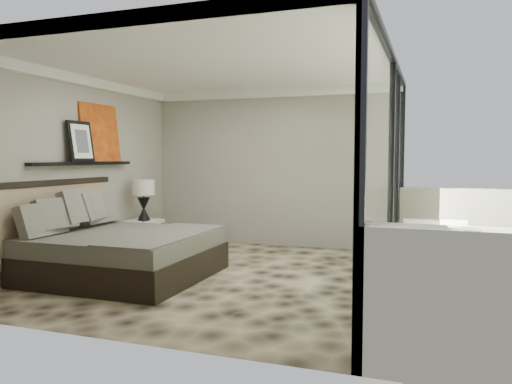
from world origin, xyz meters
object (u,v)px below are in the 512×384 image
(table_lamp, at_px, (144,194))
(bed, at_px, (117,250))
(nightstand, at_px, (142,234))
(lounger, at_px, (440,263))

(table_lamp, bearing_deg, bed, -68.69)
(nightstand, relative_size, table_lamp, 0.83)
(table_lamp, xyz_separation_m, lounger, (4.74, -0.46, -0.75))
(nightstand, bearing_deg, bed, -86.08)
(nightstand, distance_m, table_lamp, 0.68)
(table_lamp, bearing_deg, lounger, -5.53)
(bed, relative_size, nightstand, 3.84)
(bed, distance_m, nightstand, 1.88)
(table_lamp, bearing_deg, nightstand, 167.18)
(bed, height_order, lounger, bed)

